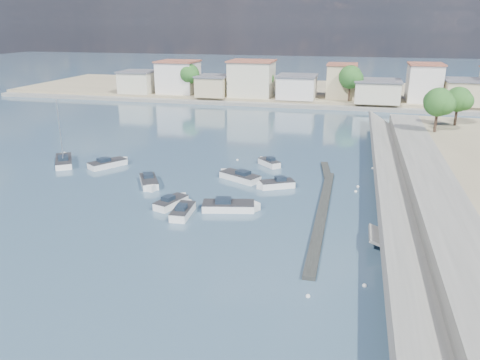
% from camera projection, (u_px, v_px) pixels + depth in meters
% --- Properties ---
extents(ground, '(400.00, 400.00, 0.00)m').
position_uv_depth(ground, '(293.00, 141.00, 75.98)').
color(ground, '#335066').
rests_on(ground, ground).
extents(seawall_walkway, '(5.00, 90.00, 1.80)m').
position_uv_depth(seawall_walkway, '(441.00, 206.00, 46.68)').
color(seawall_walkway, slate).
rests_on(seawall_walkway, ground).
extents(breakwater, '(2.00, 31.02, 0.35)m').
position_uv_depth(breakwater, '(323.00, 203.00, 49.24)').
color(breakwater, black).
rests_on(breakwater, ground).
extents(far_shore_land, '(160.00, 40.00, 1.40)m').
position_uv_depth(far_shore_land, '(319.00, 92.00, 123.59)').
color(far_shore_land, gray).
rests_on(far_shore_land, ground).
extents(far_shore_quay, '(160.00, 2.50, 0.80)m').
position_uv_depth(far_shore_quay, '(311.00, 106.00, 104.37)').
color(far_shore_quay, slate).
rests_on(far_shore_quay, ground).
extents(far_town, '(113.01, 12.80, 8.35)m').
position_uv_depth(far_town, '(362.00, 84.00, 105.94)').
color(far_town, beige).
rests_on(far_town, far_shore_land).
extents(shore_trees, '(74.56, 38.32, 7.92)m').
position_uv_depth(shore_trees, '(351.00, 83.00, 97.96)').
color(shore_trees, '#38281E').
rests_on(shore_trees, ground).
extents(motorboat_a, '(1.87, 4.61, 1.48)m').
position_uv_depth(motorboat_a, '(183.00, 211.00, 46.71)').
color(motorboat_a, white).
rests_on(motorboat_a, ground).
extents(motorboat_b, '(2.76, 4.44, 1.48)m').
position_uv_depth(motorboat_b, '(172.00, 202.00, 48.96)').
color(motorboat_b, white).
rests_on(motorboat_b, ground).
extents(motorboat_c, '(5.54, 4.12, 1.48)m').
position_uv_depth(motorboat_c, '(238.00, 176.00, 57.15)').
color(motorboat_c, white).
rests_on(motorboat_c, ground).
extents(motorboat_d, '(4.33, 3.25, 1.48)m').
position_uv_depth(motorboat_d, '(275.00, 185.00, 54.33)').
color(motorboat_d, white).
rests_on(motorboat_d, ground).
extents(motorboat_e, '(4.33, 5.14, 1.48)m').
position_uv_depth(motorboat_e, '(109.00, 164.00, 62.37)').
color(motorboat_e, white).
rests_on(motorboat_e, ground).
extents(motorboat_f, '(3.40, 3.39, 1.48)m').
position_uv_depth(motorboat_f, '(268.00, 163.00, 62.72)').
color(motorboat_f, white).
rests_on(motorboat_f, ground).
extents(motorboat_g, '(3.90, 4.98, 1.48)m').
position_uv_depth(motorboat_g, '(149.00, 182.00, 55.04)').
color(motorboat_g, white).
rests_on(motorboat_g, ground).
extents(motorboat_h, '(6.02, 3.19, 1.48)m').
position_uv_depth(motorboat_h, '(231.00, 207.00, 47.84)').
color(motorboat_h, white).
rests_on(motorboat_h, ground).
extents(sailboat, '(5.02, 6.16, 9.00)m').
position_uv_depth(sailboat, '(64.00, 161.00, 63.53)').
color(sailboat, white).
rests_on(sailboat, ground).
extents(mooring_buoys, '(18.59, 32.78, 0.33)m').
position_uv_depth(mooring_buoys, '(330.00, 201.00, 50.17)').
color(mooring_buoys, white).
rests_on(mooring_buoys, ground).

